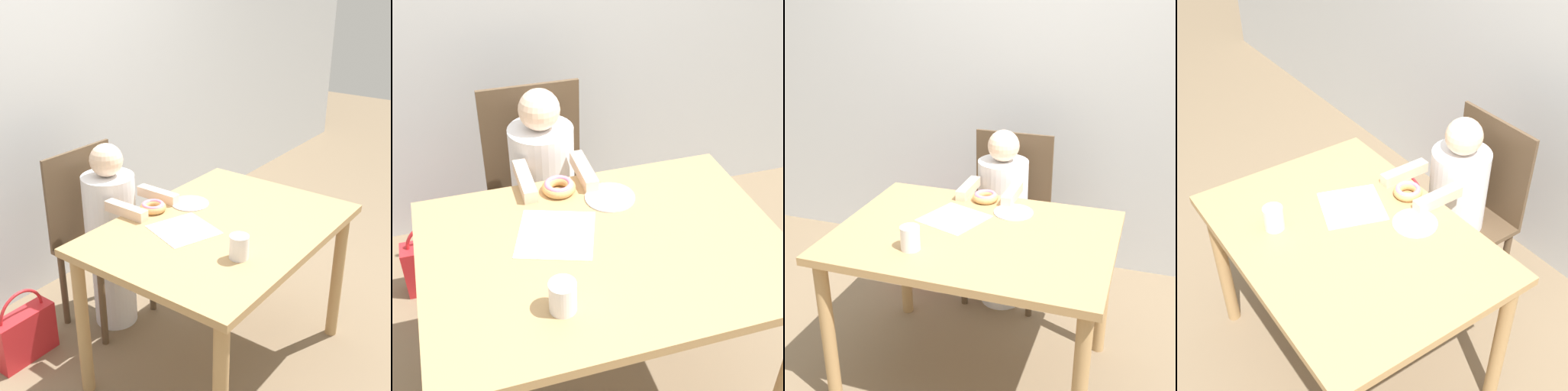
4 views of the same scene
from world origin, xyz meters
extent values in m
plane|color=#7A664C|center=(0.00, 0.00, 0.00)|extent=(12.00, 12.00, 0.00)
cube|color=tan|center=(0.00, 0.00, 0.74)|extent=(1.19, 0.86, 0.03)
cylinder|color=tan|center=(-0.53, 0.37, 0.36)|extent=(0.06, 0.06, 0.72)
cylinder|color=tan|center=(0.53, 0.37, 0.36)|extent=(0.06, 0.06, 0.72)
cube|color=brown|center=(-0.06, 0.69, 0.45)|extent=(0.45, 0.36, 0.03)
cube|color=brown|center=(-0.06, 0.87, 0.71)|extent=(0.45, 0.02, 0.49)
cylinder|color=brown|center=(-0.25, 0.54, 0.22)|extent=(0.04, 0.04, 0.44)
cylinder|color=brown|center=(0.13, 0.54, 0.22)|extent=(0.04, 0.04, 0.44)
cylinder|color=brown|center=(-0.25, 0.84, 0.22)|extent=(0.04, 0.04, 0.44)
cylinder|color=brown|center=(0.13, 0.84, 0.22)|extent=(0.04, 0.04, 0.44)
cylinder|color=white|center=(-0.06, 0.65, 0.23)|extent=(0.23, 0.23, 0.46)
cylinder|color=white|center=(-0.06, 0.65, 0.66)|extent=(0.27, 0.27, 0.40)
sphere|color=beige|center=(-0.06, 0.65, 0.94)|extent=(0.17, 0.17, 0.17)
cube|color=beige|center=(-0.18, 0.42, 0.78)|extent=(0.05, 0.23, 0.05)
cube|color=beige|center=(0.05, 0.42, 0.78)|extent=(0.05, 0.23, 0.05)
torus|color=tan|center=(-0.07, 0.35, 0.77)|extent=(0.12, 0.12, 0.04)
torus|color=pink|center=(-0.07, 0.35, 0.78)|extent=(0.11, 0.11, 0.02)
cube|color=white|center=(-0.14, 0.11, 0.75)|extent=(0.32, 0.32, 0.00)
cube|color=red|center=(-0.57, 0.78, 0.13)|extent=(0.31, 0.11, 0.26)
torus|color=red|center=(-0.57, 0.78, 0.26)|extent=(0.25, 0.02, 0.25)
cylinder|color=white|center=(-0.20, -0.22, 0.80)|extent=(0.08, 0.08, 0.10)
cylinder|color=silver|center=(0.10, 0.25, 0.76)|extent=(0.18, 0.18, 0.01)
camera|label=1|loc=(-1.83, -1.22, 1.86)|focal=50.00mm
camera|label=2|loc=(-0.44, -1.27, 1.91)|focal=50.00mm
camera|label=3|loc=(0.69, -1.97, 1.80)|focal=50.00mm
camera|label=4|loc=(1.38, -0.85, 2.16)|focal=50.00mm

